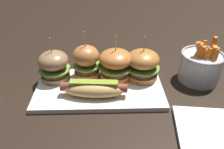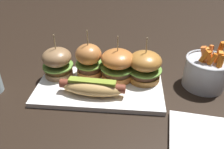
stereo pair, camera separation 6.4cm
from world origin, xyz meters
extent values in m
plane|color=black|center=(0.00, 0.00, 0.00)|extent=(3.00, 3.00, 0.00)
cube|color=white|center=(0.00, 0.00, 0.01)|extent=(0.36, 0.20, 0.01)
ellipsoid|color=tan|center=(-0.01, -0.04, 0.04)|extent=(0.17, 0.07, 0.04)
cylinder|color=brown|center=(-0.01, -0.04, 0.04)|extent=(0.18, 0.04, 0.02)
cube|color=olive|center=(-0.01, -0.04, 0.06)|extent=(0.13, 0.03, 0.01)
cylinder|color=#916C46|center=(-0.13, 0.05, 0.02)|extent=(0.09, 0.09, 0.02)
cylinder|color=#503517|center=(-0.13, 0.05, 0.04)|extent=(0.08, 0.08, 0.01)
cylinder|color=#6B9E3D|center=(-0.13, 0.05, 0.05)|extent=(0.09, 0.09, 0.00)
ellipsoid|color=#916C46|center=(-0.13, 0.05, 0.08)|extent=(0.09, 0.09, 0.05)
cylinder|color=tan|center=(-0.13, 0.05, 0.12)|extent=(0.00, 0.00, 0.06)
cylinder|color=#BA733A|center=(-0.04, 0.05, 0.02)|extent=(0.08, 0.08, 0.02)
cylinder|color=#472A1D|center=(-0.04, 0.05, 0.04)|extent=(0.07, 0.07, 0.02)
cylinder|color=#6B9E3D|center=(-0.04, 0.05, 0.05)|extent=(0.08, 0.08, 0.00)
ellipsoid|color=#BA733A|center=(-0.04, 0.05, 0.09)|extent=(0.08, 0.08, 0.06)
cylinder|color=tan|center=(-0.04, 0.05, 0.13)|extent=(0.00, 0.00, 0.06)
cylinder|color=#BE6F33|center=(0.05, 0.05, 0.02)|extent=(0.09, 0.09, 0.02)
cylinder|color=#4F3626|center=(0.05, 0.05, 0.04)|extent=(0.09, 0.09, 0.02)
cylinder|color=#609338|center=(0.05, 0.05, 0.05)|extent=(0.10, 0.10, 0.00)
ellipsoid|color=#BE6F33|center=(0.05, 0.05, 0.08)|extent=(0.10, 0.10, 0.05)
cylinder|color=tan|center=(0.05, 0.05, 0.12)|extent=(0.00, 0.00, 0.06)
cylinder|color=#B27432|center=(0.13, 0.04, 0.02)|extent=(0.09, 0.09, 0.02)
cylinder|color=#522E1E|center=(0.13, 0.04, 0.04)|extent=(0.09, 0.09, 0.02)
cylinder|color=#6B9E3D|center=(0.13, 0.04, 0.05)|extent=(0.10, 0.10, 0.00)
ellipsoid|color=#B27432|center=(0.13, 0.04, 0.08)|extent=(0.10, 0.10, 0.05)
cylinder|color=tan|center=(0.13, 0.04, 0.12)|extent=(0.00, 0.00, 0.06)
cylinder|color=#B7BABF|center=(0.31, 0.05, 0.04)|extent=(0.12, 0.12, 0.08)
torus|color=#B7BABF|center=(0.31, 0.05, 0.09)|extent=(0.13, 0.13, 0.01)
cube|color=orange|center=(0.31, 0.07, 0.09)|extent=(0.01, 0.02, 0.07)
cube|color=orange|center=(0.30, 0.03, 0.08)|extent=(0.03, 0.02, 0.07)
cube|color=orange|center=(0.30, 0.03, 0.08)|extent=(0.03, 0.01, 0.07)
cube|color=orange|center=(0.32, 0.04, 0.09)|extent=(0.02, 0.03, 0.07)
cube|color=orange|center=(0.33, 0.06, 0.10)|extent=(0.01, 0.03, 0.09)
cube|color=orange|center=(0.30, 0.04, 0.09)|extent=(0.04, 0.01, 0.08)
cube|color=orange|center=(0.29, 0.04, 0.09)|extent=(0.03, 0.03, 0.07)
cube|color=orange|center=(0.29, 0.04, 0.09)|extent=(0.04, 0.02, 0.08)
cube|color=orange|center=(0.31, 0.05, 0.09)|extent=(0.01, 0.05, 0.07)
cube|color=orange|center=(0.34, 0.04, 0.08)|extent=(0.01, 0.02, 0.06)
cube|color=#CB6217|center=(0.32, 0.02, 0.08)|extent=(0.03, 0.03, 0.07)
cube|color=white|center=(0.28, -0.20, 0.01)|extent=(0.22, 0.22, 0.01)
camera|label=1|loc=(0.02, -0.54, 0.40)|focal=36.76mm
camera|label=2|loc=(0.09, -0.54, 0.40)|focal=36.76mm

